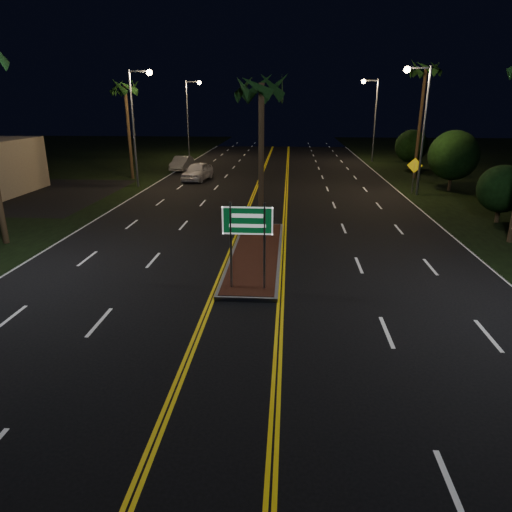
# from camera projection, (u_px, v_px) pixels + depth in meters

# --- Properties ---
(ground) EXTENTS (120.00, 120.00, 0.00)m
(ground) POSITION_uv_depth(u_px,v_px,m) (240.00, 327.00, 14.20)
(ground) COLOR black
(ground) RESTS_ON ground
(median_island) EXTENTS (2.25, 10.25, 0.17)m
(median_island) POSITION_uv_depth(u_px,v_px,m) (256.00, 254.00, 20.78)
(median_island) COLOR gray
(median_island) RESTS_ON ground
(highway_sign) EXTENTS (1.80, 0.08, 3.20)m
(highway_sign) POSITION_uv_depth(u_px,v_px,m) (248.00, 229.00, 16.07)
(highway_sign) COLOR gray
(highway_sign) RESTS_ON ground
(streetlight_left_mid) EXTENTS (1.91, 0.44, 9.00)m
(streetlight_left_mid) POSITION_uv_depth(u_px,v_px,m) (137.00, 115.00, 35.77)
(streetlight_left_mid) COLOR gray
(streetlight_left_mid) RESTS_ON ground
(streetlight_left_far) EXTENTS (1.91, 0.44, 9.00)m
(streetlight_left_far) POSITION_uv_depth(u_px,v_px,m) (190.00, 110.00, 54.66)
(streetlight_left_far) COLOR gray
(streetlight_left_far) RESTS_ON ground
(streetlight_right_mid) EXTENTS (1.91, 0.44, 9.00)m
(streetlight_right_mid) POSITION_uv_depth(u_px,v_px,m) (420.00, 116.00, 32.43)
(streetlight_right_mid) COLOR gray
(streetlight_right_mid) RESTS_ON ground
(streetlight_right_far) EXTENTS (1.91, 0.44, 9.00)m
(streetlight_right_far) POSITION_uv_depth(u_px,v_px,m) (372.00, 111.00, 51.31)
(streetlight_right_far) COLOR gray
(streetlight_right_far) RESTS_ON ground
(palm_median) EXTENTS (2.40, 2.40, 8.30)m
(palm_median) POSITION_uv_depth(u_px,v_px,m) (261.00, 88.00, 21.78)
(palm_median) COLOR #382819
(palm_median) RESTS_ON ground
(palm_left_far) EXTENTS (2.40, 2.40, 8.80)m
(palm_left_far) POSITION_uv_depth(u_px,v_px,m) (125.00, 88.00, 39.03)
(palm_left_far) COLOR #382819
(palm_left_far) RESTS_ON ground
(palm_right_far) EXTENTS (2.40, 2.40, 10.30)m
(palm_right_far) POSITION_uv_depth(u_px,v_px,m) (426.00, 71.00, 38.71)
(palm_right_far) COLOR #382819
(palm_right_far) RESTS_ON ground
(shrub_near) EXTENTS (2.70, 2.70, 3.30)m
(shrub_near) POSITION_uv_depth(u_px,v_px,m) (502.00, 189.00, 25.87)
(shrub_near) COLOR #382819
(shrub_near) RESTS_ON ground
(shrub_mid) EXTENTS (3.78, 3.78, 4.62)m
(shrub_mid) POSITION_uv_depth(u_px,v_px,m) (454.00, 155.00, 35.03)
(shrub_mid) COLOR #382819
(shrub_mid) RESTS_ON ground
(shrub_far) EXTENTS (3.24, 3.24, 3.96)m
(shrub_far) POSITION_uv_depth(u_px,v_px,m) (411.00, 146.00, 46.50)
(shrub_far) COLOR #382819
(shrub_far) RESTS_ON ground
(car_near) EXTENTS (3.08, 5.69, 1.80)m
(car_near) POSITION_uv_depth(u_px,v_px,m) (197.00, 170.00, 40.38)
(car_near) COLOR white
(car_near) RESTS_ON ground
(car_far) EXTENTS (2.35, 4.98, 1.63)m
(car_far) POSITION_uv_depth(u_px,v_px,m) (182.00, 162.00, 46.22)
(car_far) COLOR #A0A2A9
(car_far) RESTS_ON ground
(warning_sign) EXTENTS (1.07, 0.40, 2.67)m
(warning_sign) POSITION_uv_depth(u_px,v_px,m) (414.00, 170.00, 34.28)
(warning_sign) COLOR gray
(warning_sign) RESTS_ON ground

